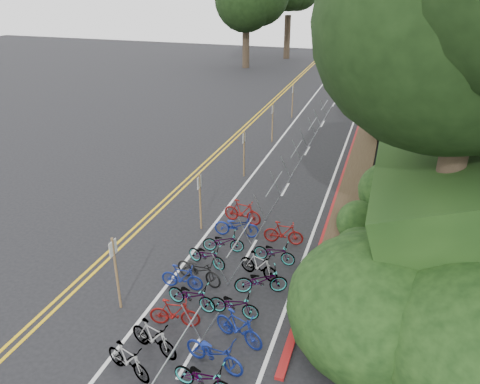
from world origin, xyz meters
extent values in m
plane|color=black|center=(0.00, 0.00, 0.00)|extent=(120.00, 120.00, 0.00)
cube|color=gold|center=(-2.15, 10.00, 0.00)|extent=(0.12, 80.00, 0.01)
cube|color=gold|center=(-1.85, 10.00, 0.00)|extent=(0.12, 80.00, 0.01)
cube|color=silver|center=(1.00, 10.00, 0.00)|extent=(0.12, 80.00, 0.01)
cube|color=silver|center=(5.20, 10.00, 0.00)|extent=(0.12, 80.00, 0.01)
cube|color=silver|center=(3.10, -2.00, 0.00)|extent=(0.10, 1.60, 0.01)
cube|color=silver|center=(3.10, 4.00, 0.00)|extent=(0.10, 1.60, 0.01)
cube|color=silver|center=(3.10, 10.00, 0.00)|extent=(0.10, 1.60, 0.01)
cube|color=silver|center=(3.10, 16.00, 0.00)|extent=(0.10, 1.60, 0.01)
cube|color=silver|center=(3.10, 22.00, 0.00)|extent=(0.10, 1.60, 0.01)
cube|color=silver|center=(3.10, 28.00, 0.00)|extent=(0.10, 1.60, 0.01)
cube|color=silver|center=(3.10, 34.00, 0.00)|extent=(0.10, 1.60, 0.01)
cube|color=maroon|center=(5.70, 12.00, 0.05)|extent=(0.25, 28.00, 0.10)
cube|color=#382819|center=(6.40, 22.00, 0.08)|extent=(1.40, 44.00, 0.16)
ellipsoid|color=#284C19|center=(7.20, 3.00, 1.04)|extent=(2.00, 2.80, 1.60)
ellipsoid|color=#284C19|center=(8.00, 8.00, 1.55)|extent=(2.60, 3.64, 2.08)
ellipsoid|color=#284C19|center=(9.20, 14.00, 1.99)|extent=(2.20, 3.08, 1.76)
ellipsoid|color=#284C19|center=(7.80, 20.00, 1.56)|extent=(3.00, 4.20, 2.40)
ellipsoid|color=#284C19|center=(8.50, 26.00, 1.73)|extent=(2.40, 3.36, 1.92)
ellipsoid|color=#284C19|center=(9.80, 30.00, 2.41)|extent=(2.80, 3.92, 2.24)
ellipsoid|color=#284C19|center=(7.00, 6.00, 0.90)|extent=(1.80, 2.52, 1.44)
ellipsoid|color=#284C19|center=(10.00, 18.00, 2.60)|extent=(3.20, 4.48, 2.56)
ellipsoid|color=black|center=(8.00, 0.50, 1.21)|extent=(5.28, 6.16, 3.52)
cylinder|color=#2D2319|center=(9.50, 3.00, 4.05)|extent=(0.80, 0.80, 5.70)
cylinder|color=#2D2319|center=(11.00, 12.00, 5.79)|extent=(0.85, 0.85, 6.58)
cylinder|color=#2D2319|center=(12.50, 28.00, 5.87)|extent=(0.83, 0.83, 6.14)
cylinder|color=#2D2319|center=(-9.00, 42.00, 2.85)|extent=(0.80, 0.80, 5.70)
cylinder|color=#2D2319|center=(-6.00, 50.00, 2.63)|extent=(0.78, 0.78, 5.26)
cylinder|color=gray|center=(3.17, -2.81, 1.21)|extent=(0.05, 3.29, 0.05)
cylinder|color=gray|center=(2.89, -1.27, 0.60)|extent=(0.61, 0.04, 1.19)
cylinder|color=gray|center=(3.45, -1.27, 0.60)|extent=(0.61, 0.04, 1.19)
cylinder|color=gray|center=(3.00, 3.00, 1.15)|extent=(0.05, 3.00, 0.05)
cylinder|color=gray|center=(2.72, 1.60, 0.57)|extent=(0.58, 0.04, 1.13)
cylinder|color=gray|center=(3.28, 1.60, 0.57)|extent=(0.58, 0.04, 1.13)
cylinder|color=gray|center=(2.72, 4.40, 0.57)|extent=(0.58, 0.04, 1.13)
cylinder|color=gray|center=(3.28, 4.40, 0.57)|extent=(0.58, 0.04, 1.13)
cylinder|color=gray|center=(3.00, 8.00, 1.15)|extent=(0.05, 3.00, 0.05)
cylinder|color=gray|center=(2.72, 6.60, 0.57)|extent=(0.58, 0.04, 1.13)
cylinder|color=gray|center=(3.28, 6.60, 0.57)|extent=(0.58, 0.04, 1.13)
cylinder|color=gray|center=(2.72, 9.40, 0.57)|extent=(0.58, 0.04, 1.13)
cylinder|color=gray|center=(3.28, 9.40, 0.57)|extent=(0.58, 0.04, 1.13)
cylinder|color=gray|center=(3.00, 13.00, 1.15)|extent=(0.05, 3.00, 0.05)
cylinder|color=gray|center=(2.72, 11.60, 0.57)|extent=(0.58, 0.04, 1.13)
cylinder|color=gray|center=(3.28, 11.60, 0.57)|extent=(0.58, 0.04, 1.13)
cylinder|color=gray|center=(2.72, 14.40, 0.57)|extent=(0.58, 0.04, 1.13)
cylinder|color=gray|center=(3.28, 14.40, 0.57)|extent=(0.58, 0.04, 1.13)
cylinder|color=gray|center=(3.00, 18.00, 1.15)|extent=(0.05, 3.00, 0.05)
cylinder|color=gray|center=(2.72, 16.60, 0.57)|extent=(0.58, 0.04, 1.13)
cylinder|color=gray|center=(3.28, 16.60, 0.57)|extent=(0.58, 0.04, 1.13)
cylinder|color=gray|center=(2.72, 19.40, 0.57)|extent=(0.58, 0.04, 1.13)
cylinder|color=gray|center=(3.28, 19.40, 0.57)|extent=(0.58, 0.04, 1.13)
cylinder|color=gray|center=(3.00, 23.00, 1.15)|extent=(0.05, 3.00, 0.05)
cylinder|color=gray|center=(2.72, 21.60, 0.57)|extent=(0.58, 0.04, 1.13)
cylinder|color=gray|center=(3.28, 21.60, 0.57)|extent=(0.58, 0.04, 1.13)
cylinder|color=gray|center=(2.72, 24.40, 0.57)|extent=(0.58, 0.04, 1.13)
cylinder|color=gray|center=(3.28, 24.40, 0.57)|extent=(0.58, 0.04, 1.13)
cylinder|color=brown|center=(0.10, -0.63, 1.30)|extent=(0.08, 0.08, 2.60)
cube|color=silver|center=(0.10, -0.63, 2.25)|extent=(0.02, 0.40, 0.50)
cylinder|color=brown|center=(0.60, 5.00, 1.25)|extent=(0.08, 0.08, 2.50)
cube|color=silver|center=(0.60, 5.00, 2.15)|extent=(0.02, 0.40, 0.50)
cylinder|color=brown|center=(0.60, 11.00, 1.25)|extent=(0.08, 0.08, 2.50)
cube|color=silver|center=(0.60, 11.00, 2.15)|extent=(0.02, 0.40, 0.50)
cylinder|color=brown|center=(0.60, 17.00, 1.25)|extent=(0.08, 0.08, 2.50)
cube|color=silver|center=(0.60, 17.00, 2.15)|extent=(0.02, 0.40, 0.50)
cylinder|color=brown|center=(0.60, 23.00, 1.25)|extent=(0.08, 0.08, 2.50)
cube|color=silver|center=(0.60, 23.00, 2.15)|extent=(0.02, 0.40, 0.50)
imported|color=navy|center=(1.59, 0.92, 0.46)|extent=(0.49, 1.53, 0.91)
imported|color=slate|center=(1.80, -3.01, 0.48)|extent=(0.94, 1.67, 0.97)
imported|color=slate|center=(3.92, -2.91, 0.46)|extent=(0.82, 1.80, 0.91)
imported|color=slate|center=(2.07, -2.06, 0.52)|extent=(0.96, 1.79, 1.03)
imported|color=navy|center=(3.89, -2.04, 0.49)|extent=(1.06, 1.96, 0.98)
imported|color=maroon|center=(2.15, -0.87, 0.48)|extent=(0.73, 1.65, 0.96)
imported|color=navy|center=(4.23, -0.92, 0.52)|extent=(1.07, 1.78, 1.03)
imported|color=slate|center=(2.30, 0.10, 0.46)|extent=(0.85, 1.82, 0.92)
imported|color=slate|center=(3.72, 0.14, 0.44)|extent=(0.63, 1.68, 0.87)
imported|color=black|center=(1.98, 1.47, 0.49)|extent=(1.12, 1.99, 0.99)
imported|color=slate|center=(4.20, 1.56, 0.47)|extent=(1.23, 1.91, 0.95)
imported|color=slate|center=(1.87, 2.49, 0.43)|extent=(0.99, 1.74, 0.87)
imported|color=slate|center=(3.89, 2.39, 0.48)|extent=(0.97, 1.66, 0.96)
imported|color=slate|center=(2.11, 3.61, 0.42)|extent=(0.88, 1.70, 0.85)
imported|color=slate|center=(4.18, 3.48, 0.43)|extent=(0.73, 1.68, 0.86)
imported|color=navy|center=(2.23, 4.88, 0.49)|extent=(0.87, 1.92, 0.97)
imported|color=maroon|center=(4.19, 4.89, 0.48)|extent=(0.55, 1.63, 0.97)
imported|color=maroon|center=(2.11, 6.04, 0.53)|extent=(0.77, 1.81, 1.06)
camera|label=1|loc=(7.55, -11.01, 9.78)|focal=35.00mm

